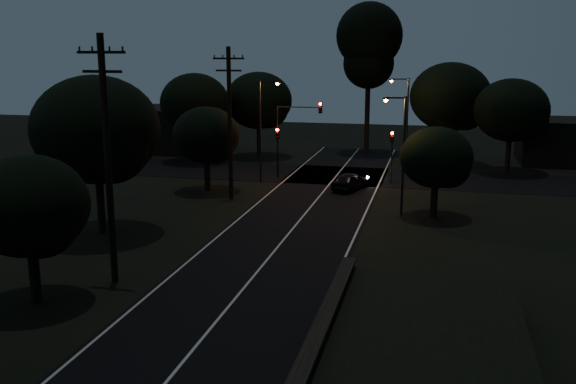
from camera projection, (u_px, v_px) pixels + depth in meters
The scene contains 21 objects.
road_surface at pixel (312, 206), 43.21m from camera, with size 60.00×70.00×0.03m.
utility_pole_mid at pixel (108, 157), 27.97m from camera, with size 2.20×0.30×11.00m.
utility_pole_far at pixel (230, 121), 44.18m from camera, with size 2.20×0.30×10.50m.
tree_left_b at pixel (31, 209), 25.81m from camera, with size 4.90×4.90×6.23m.
tree_left_c at pixel (99, 133), 35.42m from camera, with size 7.11×7.11×8.98m.
tree_left_d at pixel (208, 137), 46.82m from camera, with size 4.93×4.93×6.25m.
tree_far_nw at pixel (260, 102), 61.82m from camera, with size 6.48×6.48×8.21m.
tree_far_w at pixel (197, 104), 59.12m from camera, with size 6.42×6.42×8.19m.
tree_far_ne at pixel (453, 99), 57.66m from camera, with size 7.27×7.27×9.20m.
tree_far_e at pixel (514, 112), 53.90m from camera, with size 6.26×6.26×7.94m.
tree_right_a at pixel (439, 159), 39.45m from camera, with size 4.49×4.49×5.71m.
tall_pine at pixel (369, 45), 63.34m from camera, with size 6.55×6.55×14.89m.
building_left at pixel (163, 128), 67.01m from camera, with size 10.00×8.00×4.40m, color black.
building_right at pixel (570, 141), 59.13m from camera, with size 9.00×7.00×4.00m, color black.
signal_left at pixel (278, 143), 52.04m from camera, with size 0.28×0.35×4.10m.
signal_right at pixel (392, 147), 50.00m from camera, with size 0.28×0.35×4.10m.
signal_mast at pixel (298, 125), 51.34m from camera, with size 3.70×0.35×6.25m.
streetlight_a at pixel (263, 124), 49.92m from camera, with size 1.66×0.26×8.00m.
streetlight_b at pixel (405, 119), 53.26m from camera, with size 1.66×0.26×8.00m.
streetlight_c at pixel (401, 147), 39.91m from camera, with size 1.46×0.26×7.50m.
car at pixel (350, 181), 47.95m from camera, with size 1.59×3.95×1.35m, color black.
Camera 1 is at (7.96, -10.12, 10.34)m, focal length 40.00 mm.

